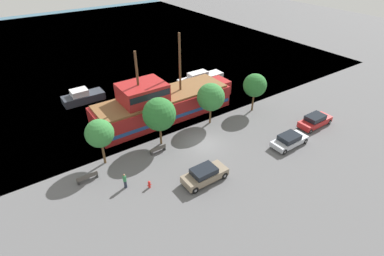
{
  "coord_description": "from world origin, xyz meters",
  "views": [
    {
      "loc": [
        -16.83,
        -21.82,
        19.8
      ],
      "look_at": [
        -0.3,
        2.0,
        1.2
      ],
      "focal_mm": 28.0,
      "sensor_mm": 36.0,
      "label": 1
    }
  ],
  "objects_px": {
    "parked_car_curb_front": "(205,175)",
    "pirate_ship": "(161,103)",
    "moored_boat_outer": "(200,77)",
    "pedestrian_walking_near": "(125,181)",
    "bench_promenade_east": "(158,149)",
    "parked_car_curb_mid": "(315,121)",
    "fire_hydrant": "(149,184)",
    "moored_boat_dockside": "(83,97)",
    "parked_car_curb_rear": "(289,140)",
    "bench_promenade_west": "(87,177)"
  },
  "relations": [
    {
      "from": "moored_boat_outer",
      "to": "parked_car_curb_front",
      "type": "bearing_deg",
      "value": -125.01
    },
    {
      "from": "parked_car_curb_rear",
      "to": "pedestrian_walking_near",
      "type": "xyz_separation_m",
      "value": [
        -17.83,
        4.19,
        0.13
      ]
    },
    {
      "from": "bench_promenade_east",
      "to": "pedestrian_walking_near",
      "type": "relative_size",
      "value": 1.09
    },
    {
      "from": "pirate_ship",
      "to": "parked_car_curb_rear",
      "type": "height_order",
      "value": "pirate_ship"
    },
    {
      "from": "parked_car_curb_mid",
      "to": "parked_car_curb_rear",
      "type": "bearing_deg",
      "value": -170.87
    },
    {
      "from": "moored_boat_outer",
      "to": "bench_promenade_west",
      "type": "xyz_separation_m",
      "value": [
        -22.79,
        -13.03,
        -0.13
      ]
    },
    {
      "from": "moored_boat_outer",
      "to": "pedestrian_walking_near",
      "type": "distance_m",
      "value": 25.72
    },
    {
      "from": "moored_boat_outer",
      "to": "parked_car_curb_rear",
      "type": "xyz_separation_m",
      "value": [
        -2.35,
        -20.14,
        0.11
      ]
    },
    {
      "from": "pirate_ship",
      "to": "moored_boat_outer",
      "type": "xyz_separation_m",
      "value": [
        10.84,
        6.48,
        -1.35
      ]
    },
    {
      "from": "parked_car_curb_mid",
      "to": "bench_promenade_east",
      "type": "bearing_deg",
      "value": 161.4
    },
    {
      "from": "parked_car_curb_front",
      "to": "bench_promenade_west",
      "type": "xyz_separation_m",
      "value": [
        -9.2,
        6.38,
        -0.32
      ]
    },
    {
      "from": "bench_promenade_east",
      "to": "pedestrian_walking_near",
      "type": "xyz_separation_m",
      "value": [
        -5.14,
        -2.99,
        0.38
      ]
    },
    {
      "from": "parked_car_curb_rear",
      "to": "fire_hydrant",
      "type": "height_order",
      "value": "parked_car_curb_rear"
    },
    {
      "from": "moored_boat_dockside",
      "to": "parked_car_curb_rear",
      "type": "height_order",
      "value": "moored_boat_dockside"
    },
    {
      "from": "parked_car_curb_rear",
      "to": "fire_hydrant",
      "type": "xyz_separation_m",
      "value": [
        -16.02,
        2.92,
        -0.28
      ]
    },
    {
      "from": "bench_promenade_west",
      "to": "parked_car_curb_mid",
      "type": "bearing_deg",
      "value": -13.19
    },
    {
      "from": "parked_car_curb_rear",
      "to": "bench_promenade_east",
      "type": "distance_m",
      "value": 14.59
    },
    {
      "from": "pedestrian_walking_near",
      "to": "bench_promenade_east",
      "type": "bearing_deg",
      "value": 30.21
    },
    {
      "from": "moored_boat_dockside",
      "to": "bench_promenade_west",
      "type": "relative_size",
      "value": 2.83
    },
    {
      "from": "moored_boat_dockside",
      "to": "moored_boat_outer",
      "type": "bearing_deg",
      "value": -11.22
    },
    {
      "from": "parked_car_curb_mid",
      "to": "pedestrian_walking_near",
      "type": "relative_size",
      "value": 2.85
    },
    {
      "from": "fire_hydrant",
      "to": "pirate_ship",
      "type": "bearing_deg",
      "value": 54.96
    },
    {
      "from": "parked_car_curb_mid",
      "to": "pedestrian_walking_near",
      "type": "bearing_deg",
      "value": 172.18
    },
    {
      "from": "parked_car_curb_front",
      "to": "moored_boat_outer",
      "type": "bearing_deg",
      "value": 54.99
    },
    {
      "from": "moored_boat_outer",
      "to": "parked_car_curb_front",
      "type": "height_order",
      "value": "moored_boat_outer"
    },
    {
      "from": "moored_boat_outer",
      "to": "fire_hydrant",
      "type": "relative_size",
      "value": 10.39
    },
    {
      "from": "moored_boat_dockside",
      "to": "bench_promenade_east",
      "type": "bearing_deg",
      "value": -80.2
    },
    {
      "from": "moored_boat_outer",
      "to": "pedestrian_walking_near",
      "type": "bearing_deg",
      "value": -141.7
    },
    {
      "from": "moored_boat_dockside",
      "to": "bench_promenade_west",
      "type": "distance_m",
      "value": 17.29
    },
    {
      "from": "moored_boat_outer",
      "to": "pedestrian_walking_near",
      "type": "relative_size",
      "value": 4.89
    },
    {
      "from": "moored_boat_outer",
      "to": "fire_hydrant",
      "type": "bearing_deg",
      "value": -136.85
    },
    {
      "from": "parked_car_curb_front",
      "to": "bench_promenade_east",
      "type": "bearing_deg",
      "value": 102.63
    },
    {
      "from": "parked_car_curb_front",
      "to": "fire_hydrant",
      "type": "height_order",
      "value": "parked_car_curb_front"
    },
    {
      "from": "fire_hydrant",
      "to": "parked_car_curb_front",
      "type": "bearing_deg",
      "value": -24.69
    },
    {
      "from": "parked_car_curb_front",
      "to": "pirate_ship",
      "type": "bearing_deg",
      "value": 77.96
    },
    {
      "from": "bench_promenade_west",
      "to": "parked_car_curb_rear",
      "type": "bearing_deg",
      "value": -19.16
    },
    {
      "from": "parked_car_curb_rear",
      "to": "fire_hydrant",
      "type": "bearing_deg",
      "value": 169.68
    },
    {
      "from": "pedestrian_walking_near",
      "to": "moored_boat_outer",
      "type": "bearing_deg",
      "value": 38.3
    },
    {
      "from": "bench_promenade_east",
      "to": "parked_car_curb_rear",
      "type": "bearing_deg",
      "value": -29.52
    },
    {
      "from": "pirate_ship",
      "to": "bench_promenade_west",
      "type": "xyz_separation_m",
      "value": [
        -11.95,
        -6.55,
        -1.47
      ]
    },
    {
      "from": "moored_boat_outer",
      "to": "fire_hydrant",
      "type": "xyz_separation_m",
      "value": [
        -18.37,
        -17.22,
        -0.17
      ]
    },
    {
      "from": "moored_boat_outer",
      "to": "bench_promenade_west",
      "type": "height_order",
      "value": "moored_boat_outer"
    },
    {
      "from": "moored_boat_outer",
      "to": "parked_car_curb_rear",
      "type": "bearing_deg",
      "value": -96.67
    },
    {
      "from": "pirate_ship",
      "to": "moored_boat_outer",
      "type": "distance_m",
      "value": 12.7
    },
    {
      "from": "parked_car_curb_front",
      "to": "fire_hydrant",
      "type": "xyz_separation_m",
      "value": [
        -4.77,
        2.19,
        -0.36
      ]
    },
    {
      "from": "moored_boat_dockside",
      "to": "pirate_ship",
      "type": "bearing_deg",
      "value": -54.89
    },
    {
      "from": "parked_car_curb_mid",
      "to": "parked_car_curb_rear",
      "type": "distance_m",
      "value": 5.94
    },
    {
      "from": "parked_car_curb_mid",
      "to": "pirate_ship",
      "type": "bearing_deg",
      "value": 138.46
    },
    {
      "from": "parked_car_curb_mid",
      "to": "parked_car_curb_front",
      "type": "bearing_deg",
      "value": -179.27
    },
    {
      "from": "pedestrian_walking_near",
      "to": "fire_hydrant",
      "type": "bearing_deg",
      "value": -35.14
    }
  ]
}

